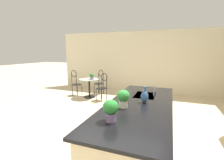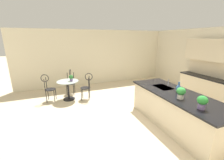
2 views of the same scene
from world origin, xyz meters
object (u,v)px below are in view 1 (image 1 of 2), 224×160
object	(u,v)px
potted_plant_on_table	(92,76)
vase_on_counter	(145,97)
chair_by_island	(100,81)
bistro_table	(89,86)
chair_near_window	(76,82)
potted_plant_counter_near	(123,97)
chair_toward_desk	(102,86)
potted_plant_counter_far	(111,109)

from	to	relation	value
potted_plant_on_table	vase_on_counter	xyz separation A→B (m)	(2.76, 2.46, 0.16)
chair_by_island	bistro_table	bearing A→B (deg)	-13.91
chair_near_window	potted_plant_counter_near	bearing A→B (deg)	42.78
vase_on_counter	chair_by_island	bearing A→B (deg)	-144.52
chair_by_island	potted_plant_on_table	xyz separation A→B (m)	(0.67, -0.02, 0.30)
chair_near_window	potted_plant_on_table	xyz separation A→B (m)	(0.14, 0.82, 0.30)
vase_on_counter	chair_toward_desk	bearing A→B (deg)	-143.09
chair_by_island	potted_plant_counter_far	world-z (taller)	potted_plant_counter_far
potted_plant_counter_far	chair_by_island	bearing A→B (deg)	-153.50
chair_toward_desk	potted_plant_on_table	distance (m)	0.65
potted_plant_counter_near	vase_on_counter	xyz separation A→B (m)	(-0.35, 0.28, -0.05)
chair_by_island	potted_plant_counter_far	bearing A→B (deg)	26.50
chair_near_window	chair_by_island	size ratio (longest dim) A/B	1.00
chair_by_island	potted_plant_counter_near	distance (m)	4.38
chair_near_window	chair_toward_desk	world-z (taller)	same
chair_by_island	potted_plant_counter_far	xyz separation A→B (m)	(4.32, 2.15, 0.51)
chair_toward_desk	bistro_table	bearing A→B (deg)	-108.91
bistro_table	potted_plant_on_table	world-z (taller)	potted_plant_on_table
potted_plant_counter_near	chair_toward_desk	bearing A→B (deg)	-150.57
potted_plant_counter_near	potted_plant_counter_far	bearing A→B (deg)	-0.36
chair_near_window	vase_on_counter	size ratio (longest dim) A/B	3.62
potted_plant_on_table	potted_plant_counter_far	size ratio (longest dim) A/B	0.84
chair_by_island	potted_plant_on_table	distance (m)	0.73
potted_plant_on_table	potted_plant_counter_near	size ratio (longest dim) A/B	0.83
potted_plant_on_table	vase_on_counter	distance (m)	3.70
chair_toward_desk	potted_plant_on_table	xyz separation A→B (m)	(-0.19, -0.54, 0.30)
chair_toward_desk	potted_plant_counter_far	distance (m)	3.86
bistro_table	chair_near_window	size ratio (longest dim) A/B	0.77
chair_near_window	vase_on_counter	world-z (taller)	vase_on_counter
chair_toward_desk	vase_on_counter	world-z (taller)	vase_on_counter
bistro_table	vase_on_counter	bearing A→B (deg)	42.92
chair_toward_desk	potted_plant_counter_near	size ratio (longest dim) A/B	3.65
chair_by_island	chair_toward_desk	distance (m)	1.00
chair_toward_desk	chair_by_island	bearing A→B (deg)	-149.07
chair_by_island	chair_toward_desk	bearing A→B (deg)	30.93
chair_near_window	potted_plant_on_table	size ratio (longest dim) A/B	4.43
potted_plant_counter_near	vase_on_counter	size ratio (longest dim) A/B	0.99
chair_toward_desk	potted_plant_on_table	size ratio (longest dim) A/B	4.43
vase_on_counter	potted_plant_counter_far	bearing A→B (deg)	-17.54
chair_toward_desk	potted_plant_on_table	bearing A→B (deg)	-109.94
bistro_table	chair_near_window	world-z (taller)	chair_near_window
potted_plant_on_table	vase_on_counter	size ratio (longest dim) A/B	0.82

